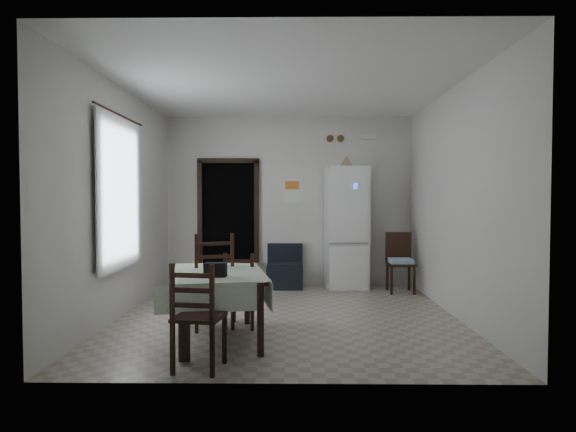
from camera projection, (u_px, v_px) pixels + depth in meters
The scene contains 25 objects.
ground at pixel (288, 316), 6.10m from camera, with size 4.50×4.50×0.00m, color #A39685.
ceiling at pixel (288, 85), 6.00m from camera, with size 4.20×4.50×0.02m, color white, non-canonical shape.
wall_back at pixel (289, 201), 8.30m from camera, with size 4.20×0.02×2.90m, color silver, non-canonical shape.
wall_front at pixel (284, 203), 3.80m from camera, with size 4.20×0.02×2.90m, color silver, non-canonical shape.
wall_left at pixel (122, 202), 6.07m from camera, with size 0.02×4.50×2.90m, color silver, non-canonical shape.
wall_right at pixel (455, 202), 6.02m from camera, with size 0.02×4.50×2.90m, color silver, non-canonical shape.
doorway at pixel (230, 223), 8.53m from camera, with size 1.06×0.52×2.22m.
window_recess at pixel (112, 193), 5.87m from camera, with size 0.10×1.20×1.60m, color silver.
curtain at pixel (120, 193), 5.87m from camera, with size 0.02×1.45×1.85m, color silver.
curtain_rod at pixel (120, 115), 5.84m from camera, with size 0.02×0.02×1.60m, color black.
calendar at pixel (292, 191), 8.28m from camera, with size 0.28×0.02×0.40m, color white.
calendar_image at pixel (292, 185), 8.27m from camera, with size 0.24×0.01×0.14m, color orange.
light_switch at pixel (298, 221), 8.30m from camera, with size 0.08×0.02×0.12m, color beige.
vent_left at pixel (330, 139), 8.24m from camera, with size 0.12×0.12×0.03m, color brown.
vent_right at pixel (341, 138), 8.23m from camera, with size 0.12×0.12×0.03m, color brown.
emergency_light at pixel (368, 137), 8.20m from camera, with size 0.25×0.07×0.09m, color white.
fridge at pixel (346, 228), 7.98m from camera, with size 0.65×0.65×2.01m, color white, non-canonical shape.
tan_cone at pixel (347, 161), 7.89m from camera, with size 0.22×0.22×0.18m, color tan.
navy_seat at pixel (285, 266), 8.02m from camera, with size 0.60×0.58×0.72m, color black, non-canonical shape.
corner_chair at pixel (401, 263), 7.61m from camera, with size 0.41×0.41×0.95m, color black, non-canonical shape.
dining_table at pixel (219, 306), 5.03m from camera, with size 0.92×1.39×0.72m, color #ADC1A5, non-canonical shape.
black_bag at pixel (215, 270), 4.68m from camera, with size 0.21×0.13×0.14m, color black.
dining_chair_far_left at pixel (212, 280), 5.54m from camera, with size 0.47×0.47×1.10m, color black, non-canonical shape.
dining_chair_far_right at pixel (243, 289), 5.58m from camera, with size 0.37×0.37×0.87m, color black, non-canonical shape.
dining_chair_near_head at pixel (199, 315), 4.17m from camera, with size 0.40×0.40×0.94m, color black, non-canonical shape.
Camera 1 is at (0.08, -6.05, 1.48)m, focal length 30.00 mm.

